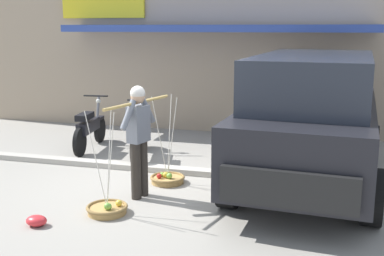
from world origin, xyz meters
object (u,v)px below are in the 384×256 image
Objects in this scene: fruit_basket_left_side at (107,208)px; wooden_crate at (267,153)px; fruit_basket_right_side at (167,178)px; fruit_vendor at (139,134)px; parked_truck at (312,116)px; plastic_litter_bag at (36,221)px; motorcycle_nearest_shop at (89,128)px; motorcycle_second_in_row at (138,135)px.

fruit_basket_left_side is 3.72m from wooden_crate.
fruit_vendor is at bearing -104.18° from fruit_basket_right_side.
parked_truck is at bearing -53.77° from wooden_crate.
fruit_vendor is 1.88m from plastic_litter_bag.
fruit_basket_left_side is at bearing -59.05° from motorcycle_nearest_shop.
wooden_crate is (1.62, 2.51, -0.82)m from fruit_vendor.
motorcycle_nearest_shop reaches higher than plastic_litter_bag.
fruit_basket_right_side reaches higher than plastic_litter_bag.
fruit_basket_right_side is 2.87m from motorcycle_nearest_shop.
parked_truck reaches higher than plastic_litter_bag.
plastic_litter_bag is (-0.70, -0.63, -0.01)m from fruit_basket_left_side.
wooden_crate is at bearing 51.02° from fruit_basket_right_side.
parked_truck is 11.18× the size of wooden_crate.
motorcycle_nearest_shop and motorcycle_second_in_row have the same top height.
motorcycle_nearest_shop is 1.25m from motorcycle_second_in_row.
wooden_crate is at bearing 1.13° from motorcycle_nearest_shop.
motorcycle_second_in_row is at bearing 112.41° from fruit_vendor.
fruit_basket_right_side is (0.37, 1.49, 0.00)m from fruit_basket_left_side.
fruit_vendor is 3.25m from motorcycle_nearest_shop.
fruit_basket_right_side is 2.27m from wooden_crate.
plastic_litter_bag is (-3.33, -2.77, -1.06)m from parked_truck.
plastic_litter_bag is (1.21, -3.82, -0.38)m from motorcycle_nearest_shop.
fruit_basket_right_side reaches higher than motorcycle_second_in_row.
wooden_crate is at bearing 57.24° from plastic_litter_bag.
plastic_litter_bag is at bearing -140.26° from parked_truck.
fruit_basket_right_side is at bearing 75.93° from fruit_basket_left_side.
motorcycle_second_in_row is at bearing 167.16° from parked_truck.
fruit_vendor is 1.18m from fruit_basket_left_side.
motorcycle_nearest_shop is (-1.91, 3.18, 0.38)m from fruit_basket_left_side.
parked_truck is 4.45m from plastic_litter_bag.
fruit_vendor reaches higher than fruit_basket_left_side.
parked_truck reaches higher than wooden_crate.
fruit_basket_left_side is 1.54m from fruit_basket_right_side.
fruit_vendor reaches higher than fruit_basket_right_side.
fruit_basket_right_side is at bearing -36.53° from motorcycle_nearest_shop.
fruit_basket_left_side and fruit_basket_right_side have the same top height.
fruit_vendor reaches higher than plastic_litter_bag.
parked_truck is (2.63, 2.13, 1.05)m from fruit_basket_left_side.
motorcycle_nearest_shop is (-2.28, 1.69, 0.38)m from fruit_basket_right_side.
fruit_basket_right_side is 2.57m from parked_truck.
parked_truck is at bearing -12.84° from motorcycle_second_in_row.
motorcycle_nearest_shop is 1.02× the size of motorcycle_second_in_row.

